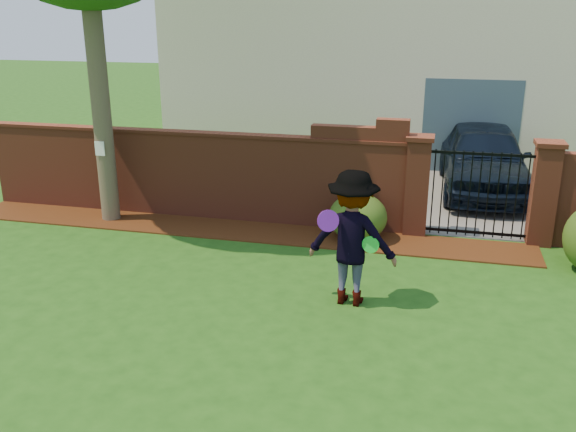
% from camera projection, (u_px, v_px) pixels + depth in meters
% --- Properties ---
extents(ground, '(80.00, 80.00, 0.01)m').
position_uv_depth(ground, '(224.00, 316.00, 8.53)').
color(ground, '#1F4E13').
rests_on(ground, ground).
extents(mulch_bed, '(11.10, 1.08, 0.03)m').
position_uv_depth(mulch_bed, '(235.00, 230.00, 11.81)').
color(mulch_bed, '#3A1A0A').
rests_on(mulch_bed, ground).
extents(brick_wall, '(8.70, 0.31, 2.16)m').
position_uv_depth(brick_wall, '(194.00, 172.00, 12.37)').
color(brick_wall, brown).
rests_on(brick_wall, ground).
extents(pillar_left, '(0.50, 0.50, 1.88)m').
position_uv_depth(pillar_left, '(417.00, 185.00, 11.37)').
color(pillar_left, brown).
rests_on(pillar_left, ground).
extents(pillar_right, '(0.50, 0.50, 1.88)m').
position_uv_depth(pillar_right, '(544.00, 193.00, 10.87)').
color(pillar_right, brown).
rests_on(pillar_right, ground).
extents(iron_gate, '(1.78, 0.03, 1.60)m').
position_uv_depth(iron_gate, '(479.00, 194.00, 11.15)').
color(iron_gate, black).
rests_on(iron_gate, ground).
extents(driveway, '(3.20, 8.00, 0.01)m').
position_uv_depth(driveway, '(467.00, 183.00, 15.11)').
color(driveway, slate).
rests_on(driveway, ground).
extents(house, '(12.40, 6.40, 6.30)m').
position_uv_depth(house, '(386.00, 41.00, 18.35)').
color(house, beige).
rests_on(house, ground).
extents(car, '(2.04, 4.70, 1.58)m').
position_uv_depth(car, '(485.00, 161.00, 13.92)').
color(car, black).
rests_on(car, ground).
extents(paper_notice, '(0.20, 0.01, 0.28)m').
position_uv_depth(paper_notice, '(100.00, 149.00, 11.82)').
color(paper_notice, white).
rests_on(paper_notice, tree).
extents(shrub_left, '(1.07, 1.07, 0.87)m').
position_uv_depth(shrub_left, '(358.00, 217.00, 11.24)').
color(shrub_left, '#254A16').
rests_on(shrub_left, ground).
extents(man, '(1.32, 0.83, 1.96)m').
position_uv_depth(man, '(351.00, 239.00, 8.61)').
color(man, gray).
rests_on(man, ground).
extents(frisbee_purple, '(0.31, 0.21, 0.30)m').
position_uv_depth(frisbee_purple, '(328.00, 221.00, 8.31)').
color(frisbee_purple, purple).
rests_on(frisbee_purple, man).
extents(frisbee_green, '(0.25, 0.10, 0.24)m').
position_uv_depth(frisbee_green, '(371.00, 245.00, 8.41)').
color(frisbee_green, green).
rests_on(frisbee_green, man).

